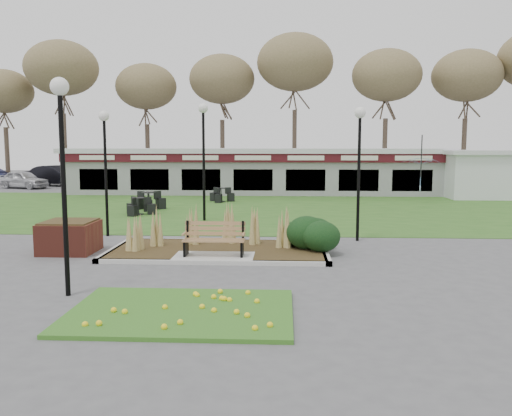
{
  "coord_description": "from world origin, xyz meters",
  "views": [
    {
      "loc": [
        1.94,
        -14.45,
        3.2
      ],
      "look_at": [
        1.06,
        2.0,
        1.24
      ],
      "focal_mm": 38.0,
      "sensor_mm": 36.0,
      "label": 1
    }
  ],
  "objects_px": {
    "lamp_post_near_left": "(62,138)",
    "car_silver": "(23,179)",
    "park_bench": "(214,239)",
    "patio_umbrella": "(421,174)",
    "lamp_post_mid_left": "(203,136)",
    "lamp_post_mid_right": "(105,145)",
    "bistro_set_c": "(221,197)",
    "car_black": "(56,176)",
    "food_pavilion": "(254,171)",
    "service_hut": "(482,174)",
    "brick_planter": "(70,237)",
    "bistro_set_a": "(149,204)",
    "lamp_post_near_right": "(359,144)",
    "bistro_set_b": "(139,209)"
  },
  "relations": [
    {
      "from": "brick_planter",
      "to": "patio_umbrella",
      "type": "height_order",
      "value": "patio_umbrella"
    },
    {
      "from": "park_bench",
      "to": "lamp_post_mid_left",
      "type": "relative_size",
      "value": 0.35
    },
    {
      "from": "bistro_set_b",
      "to": "bistro_set_a",
      "type": "bearing_deg",
      "value": 89.34
    },
    {
      "from": "lamp_post_mid_right",
      "to": "car_black",
      "type": "relative_size",
      "value": 0.92
    },
    {
      "from": "park_bench",
      "to": "lamp_post_mid_right",
      "type": "xyz_separation_m",
      "value": [
        -4.21,
        3.61,
        2.56
      ]
    },
    {
      "from": "bistro_set_b",
      "to": "car_silver",
      "type": "distance_m",
      "value": 18.57
    },
    {
      "from": "lamp_post_mid_right",
      "to": "patio_umbrella",
      "type": "xyz_separation_m",
      "value": [
        13.32,
        10.65,
        -1.52
      ]
    },
    {
      "from": "lamp_post_near_left",
      "to": "lamp_post_mid_left",
      "type": "relative_size",
      "value": 0.94
    },
    {
      "from": "park_bench",
      "to": "food_pavilion",
      "type": "relative_size",
      "value": 0.07
    },
    {
      "from": "food_pavilion",
      "to": "car_silver",
      "type": "height_order",
      "value": "food_pavilion"
    },
    {
      "from": "bistro_set_c",
      "to": "car_black",
      "type": "height_order",
      "value": "car_black"
    },
    {
      "from": "service_hut",
      "to": "lamp_post_near_right",
      "type": "bearing_deg",
      "value": -122.04
    },
    {
      "from": "bistro_set_c",
      "to": "car_silver",
      "type": "xyz_separation_m",
      "value": [
        -15.26,
        8.36,
        0.37
      ]
    },
    {
      "from": "service_hut",
      "to": "lamp_post_near_right",
      "type": "relative_size",
      "value": 1.01
    },
    {
      "from": "lamp_post_mid_left",
      "to": "bistro_set_c",
      "type": "xyz_separation_m",
      "value": [
        -0.16,
        7.33,
        -3.25
      ]
    },
    {
      "from": "bistro_set_b",
      "to": "car_black",
      "type": "distance_m",
      "value": 19.67
    },
    {
      "from": "lamp_post_mid_left",
      "to": "lamp_post_mid_right",
      "type": "bearing_deg",
      "value": -125.88
    },
    {
      "from": "park_bench",
      "to": "patio_umbrella",
      "type": "distance_m",
      "value": 16.95
    },
    {
      "from": "food_pavilion",
      "to": "bistro_set_c",
      "type": "relative_size",
      "value": 17.33
    },
    {
      "from": "service_hut",
      "to": "lamp_post_mid_left",
      "type": "height_order",
      "value": "lamp_post_mid_left"
    },
    {
      "from": "park_bench",
      "to": "patio_umbrella",
      "type": "xyz_separation_m",
      "value": [
        9.1,
        14.26,
        1.03
      ]
    },
    {
      "from": "park_bench",
      "to": "lamp_post_mid_left",
      "type": "xyz_separation_m",
      "value": [
        -1.4,
        7.5,
        2.94
      ]
    },
    {
      "from": "bistro_set_a",
      "to": "car_silver",
      "type": "height_order",
      "value": "car_silver"
    },
    {
      "from": "lamp_post_mid_left",
      "to": "patio_umbrella",
      "type": "bearing_deg",
      "value": 32.76
    },
    {
      "from": "car_silver",
      "to": "patio_umbrella",
      "type": "bearing_deg",
      "value": -89.44
    },
    {
      "from": "brick_planter",
      "to": "bistro_set_b",
      "type": "height_order",
      "value": "brick_planter"
    },
    {
      "from": "brick_planter",
      "to": "lamp_post_mid_right",
      "type": "xyz_separation_m",
      "value": [
        0.19,
        2.86,
        2.67
      ]
    },
    {
      "from": "car_black",
      "to": "brick_planter",
      "type": "bearing_deg",
      "value": -138.5
    },
    {
      "from": "patio_umbrella",
      "to": "car_silver",
      "type": "relative_size",
      "value": 0.68
    },
    {
      "from": "service_hut",
      "to": "bistro_set_a",
      "type": "distance_m",
      "value": 19.37
    },
    {
      "from": "park_bench",
      "to": "brick_planter",
      "type": "relative_size",
      "value": 1.13
    },
    {
      "from": "food_pavilion",
      "to": "lamp_post_near_right",
      "type": "distance_m",
      "value": 17.23
    },
    {
      "from": "lamp_post_mid_left",
      "to": "car_silver",
      "type": "height_order",
      "value": "lamp_post_mid_left"
    },
    {
      "from": "bistro_set_a",
      "to": "patio_umbrella",
      "type": "distance_m",
      "value": 14.16
    },
    {
      "from": "lamp_post_near_left",
      "to": "bistro_set_a",
      "type": "relative_size",
      "value": 2.84
    },
    {
      "from": "bistro_set_a",
      "to": "bistro_set_c",
      "type": "relative_size",
      "value": 1.13
    },
    {
      "from": "service_hut",
      "to": "car_silver",
      "type": "relative_size",
      "value": 1.16
    },
    {
      "from": "park_bench",
      "to": "service_hut",
      "type": "xyz_separation_m",
      "value": [
        13.5,
        17.75,
        0.86
      ]
    },
    {
      "from": "car_black",
      "to": "patio_umbrella",
      "type": "bearing_deg",
      "value": -97.27
    },
    {
      "from": "brick_planter",
      "to": "lamp_post_mid_right",
      "type": "height_order",
      "value": "lamp_post_mid_right"
    },
    {
      "from": "brick_planter",
      "to": "bistro_set_a",
      "type": "bearing_deg",
      "value": 91.2
    },
    {
      "from": "lamp_post_mid_left",
      "to": "bistro_set_c",
      "type": "height_order",
      "value": "lamp_post_mid_left"
    },
    {
      "from": "bistro_set_c",
      "to": "bistro_set_a",
      "type": "bearing_deg",
      "value": -128.47
    },
    {
      "from": "lamp_post_near_left",
      "to": "patio_umbrella",
      "type": "height_order",
      "value": "lamp_post_near_left"
    },
    {
      "from": "lamp_post_mid_left",
      "to": "lamp_post_mid_right",
      "type": "xyz_separation_m",
      "value": [
        -2.81,
        -3.89,
        -0.38
      ]
    },
    {
      "from": "lamp_post_near_left",
      "to": "patio_umbrella",
      "type": "relative_size",
      "value": 1.78
    },
    {
      "from": "lamp_post_near_left",
      "to": "car_silver",
      "type": "distance_m",
      "value": 30.57
    },
    {
      "from": "patio_umbrella",
      "to": "car_silver",
      "type": "height_order",
      "value": "patio_umbrella"
    },
    {
      "from": "bistro_set_c",
      "to": "car_black",
      "type": "bearing_deg",
      "value": 142.21
    },
    {
      "from": "patio_umbrella",
      "to": "park_bench",
      "type": "bearing_deg",
      "value": -122.56
    }
  ]
}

